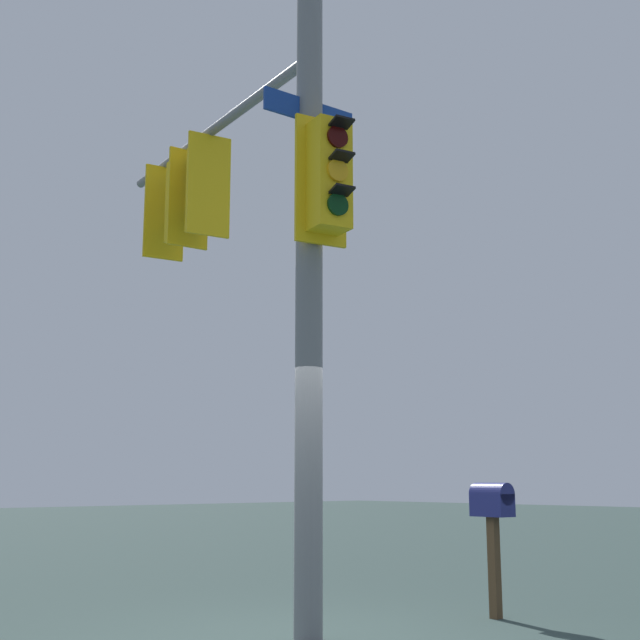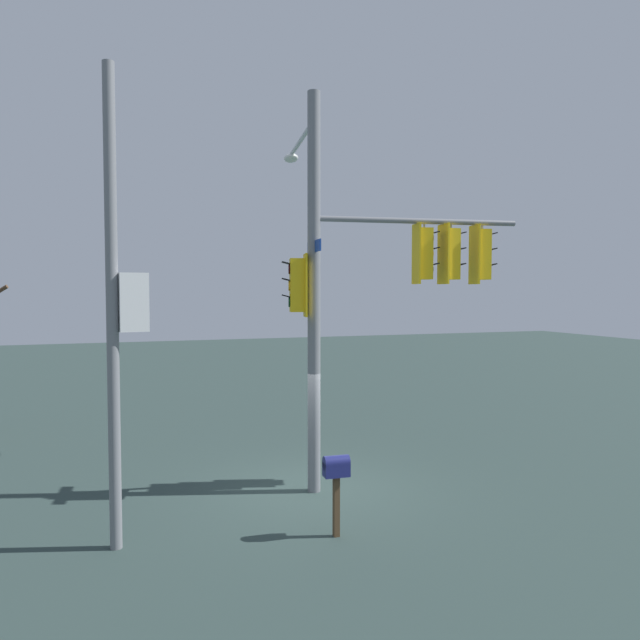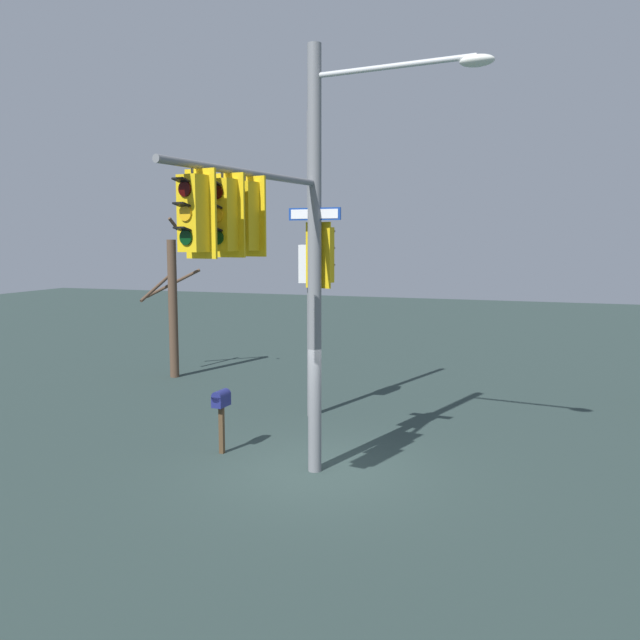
# 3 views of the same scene
# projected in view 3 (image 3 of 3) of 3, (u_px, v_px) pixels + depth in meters

# --- Properties ---
(ground_plane) EXTENTS (80.00, 80.00, 0.00)m
(ground_plane) POSITION_uv_depth(u_px,v_px,m) (319.00, 471.00, 13.52)
(ground_plane) COLOR #2B3C39
(main_signal_pole_assembly) EXTENTS (4.14, 5.19, 8.31)m
(main_signal_pole_assembly) POSITION_uv_depth(u_px,v_px,m) (292.00, 234.00, 11.94)
(main_signal_pole_assembly) COLOR slate
(main_signal_pole_assembly) RESTS_ON ground
(secondary_pole_assembly) EXTENTS (0.41, 0.67, 7.85)m
(secondary_pole_assembly) POSITION_uv_depth(u_px,v_px,m) (310.00, 266.00, 17.17)
(secondary_pole_assembly) COLOR slate
(secondary_pole_assembly) RESTS_ON ground
(mailbox) EXTENTS (0.27, 0.45, 1.41)m
(mailbox) POSITION_uv_depth(u_px,v_px,m) (221.00, 404.00, 14.53)
(mailbox) COLOR #4C3823
(mailbox) RESTS_ON ground
(bare_tree_behind_pole) EXTENTS (2.12, 2.12, 5.35)m
(bare_tree_behind_pole) POSITION_uv_depth(u_px,v_px,m) (173.00, 304.00, 22.49)
(bare_tree_behind_pole) COLOR #4F3A2C
(bare_tree_behind_pole) RESTS_ON ground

